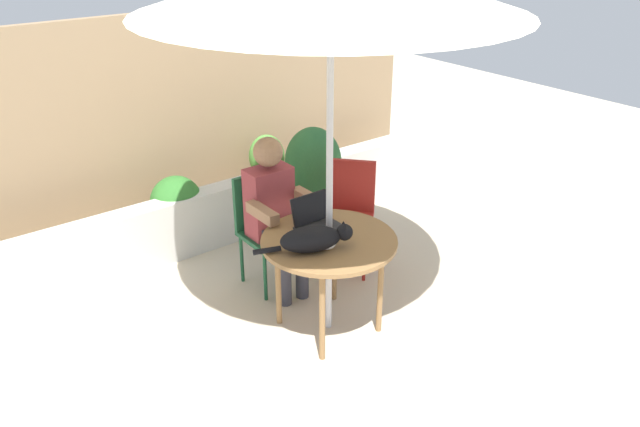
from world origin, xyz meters
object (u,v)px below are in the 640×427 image
potted_plant_corner (267,167)px  potted_plant_near_fence (178,212)px  laptop (315,218)px  potted_plant_by_chair (313,172)px  chair_empty (349,206)px  cat (314,239)px  person_seated (275,208)px  chair_occupied (264,221)px  patio_table (329,248)px

potted_plant_corner → potted_plant_near_fence: bearing=-170.0°
laptop → potted_plant_by_chair: potted_plant_by_chair is taller
chair_empty → potted_plant_by_chair: bearing=74.8°
potted_plant_near_fence → cat: bearing=-85.6°
person_seated → potted_plant_corner: 1.48m
cat → potted_plant_near_fence: 1.85m
chair_occupied → patio_table: bearing=-90.0°
chair_occupied → potted_plant_by_chair: (0.89, 0.55, 0.00)m
potted_plant_near_fence → potted_plant_corner: potted_plant_corner is taller
potted_plant_by_chair → cat: bearing=-126.7°
cat → potted_plant_by_chair: potted_plant_by_chair is taller
chair_empty → cat: (-0.86, -0.67, 0.28)m
cat → potted_plant_near_fence: size_ratio=0.90×
chair_empty → laptop: size_ratio=2.98×
chair_empty → laptop: (-0.65, -0.40, 0.25)m
potted_plant_near_fence → potted_plant_by_chair: potted_plant_by_chair is taller
patio_table → potted_plant_near_fence: (-0.31, 1.72, -0.30)m
laptop → potted_plant_by_chair: bearing=53.5°
patio_table → laptop: size_ratio=3.08×
person_seated → laptop: bearing=-85.1°
laptop → potted_plant_by_chair: (0.85, 1.15, -0.25)m
person_seated → potted_plant_near_fence: bearing=106.2°
potted_plant_corner → cat: bearing=-114.9°
patio_table → potted_plant_by_chair: (0.89, 1.36, -0.12)m
patio_table → chair_occupied: bearing=90.0°
potted_plant_by_chair → person_seated: bearing=-141.6°
cat → potted_plant_corner: bearing=65.1°
patio_table → laptop: bearing=79.7°
chair_empty → potted_plant_corner: bearing=87.6°
cat → person_seated: bearing=76.6°
person_seated → chair_empty: bearing=-3.7°
patio_table → chair_occupied: (0.00, 0.81, -0.12)m
potted_plant_near_fence → chair_empty: bearing=-48.1°
patio_table → person_seated: (0.00, 0.66, 0.05)m
patio_table → person_seated: size_ratio=0.75×
chair_empty → potted_plant_near_fence: size_ratio=1.34×
laptop → cat: size_ratio=0.50×
chair_empty → person_seated: bearing=176.3°
chair_empty → potted_plant_near_fence: 1.50m
chair_occupied → cat: bearing=-101.1°
cat → potted_plant_near_fence: bearing=94.4°
potted_plant_corner → potted_plant_by_chair: bearing=-74.7°
chair_empty → person_seated: 0.71m
chair_occupied → cat: chair_occupied is taller
chair_occupied → potted_plant_corner: (0.74, 1.09, -0.08)m
chair_occupied → chair_empty: bearing=-16.4°
potted_plant_near_fence → patio_table: bearing=-79.8°
potted_plant_by_chair → laptop: bearing=-126.5°
potted_plant_near_fence → potted_plant_corner: (1.05, 0.19, 0.10)m
chair_occupied → potted_plant_near_fence: chair_occupied is taller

